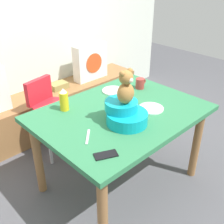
{
  "coord_description": "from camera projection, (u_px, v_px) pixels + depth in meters",
  "views": [
    {
      "loc": [
        -1.35,
        -1.31,
        1.78
      ],
      "look_at": [
        0.0,
        0.1,
        0.69
      ],
      "focal_mm": 43.86,
      "sensor_mm": 36.0,
      "label": 1
    }
  ],
  "objects": [
    {
      "name": "book_stack",
      "position": [
        59.0,
        86.0,
        3.19
      ],
      "size": [
        0.2,
        0.14,
        0.07
      ],
      "primitive_type": "cube",
      "color": "olive",
      "rests_on": "window_bench"
    },
    {
      "name": "dinner_plate_far",
      "position": [
        113.0,
        91.0,
        2.47
      ],
      "size": [
        0.2,
        0.2,
        0.01
      ],
      "primitive_type": "cylinder",
      "color": "white",
      "rests_on": "dining_table"
    },
    {
      "name": "table_fork",
      "position": [
        88.0,
        137.0,
        1.84
      ],
      "size": [
        0.13,
        0.13,
        0.01
      ],
      "primitive_type": "cube",
      "rotation": [
        0.0,
        0.0,
        2.36
      ],
      "color": "silver",
      "rests_on": "dining_table"
    },
    {
      "name": "ketchup_bottle",
      "position": [
        64.0,
        100.0,
        2.13
      ],
      "size": [
        0.07,
        0.07,
        0.18
      ],
      "color": "gold",
      "rests_on": "dining_table"
    },
    {
      "name": "infant_seat_teal",
      "position": [
        125.0,
        114.0,
        1.97
      ],
      "size": [
        0.3,
        0.33,
        0.16
      ],
      "color": "#0D9BB1",
      "rests_on": "dining_table"
    },
    {
      "name": "window_bench",
      "position": [
        44.0,
        112.0,
        3.19
      ],
      "size": [
        2.6,
        0.44,
        0.46
      ],
      "primitive_type": "cube",
      "color": "olive",
      "rests_on": "ground_plane"
    },
    {
      "name": "pillow_floral_right",
      "position": [
        90.0,
        62.0,
        3.38
      ],
      "size": [
        0.44,
        0.15,
        0.44
      ],
      "color": "white",
      "rests_on": "window_bench"
    },
    {
      "name": "teddy_bear",
      "position": [
        126.0,
        88.0,
        1.87
      ],
      "size": [
        0.13,
        0.12,
        0.25
      ],
      "color": "#9E6E37",
      "rests_on": "infant_seat_teal"
    },
    {
      "name": "highchair",
      "position": [
        50.0,
        108.0,
        2.67
      ],
      "size": [
        0.39,
        0.5,
        0.79
      ],
      "color": "red",
      "rests_on": "ground_plane"
    },
    {
      "name": "ground_plane",
      "position": [
        120.0,
        181.0,
        2.52
      ],
      "size": [
        8.0,
        8.0,
        0.0
      ],
      "primitive_type": "plane",
      "color": "#4C4C51"
    },
    {
      "name": "dinner_plate_near",
      "position": [
        151.0,
        108.0,
        2.18
      ],
      "size": [
        0.2,
        0.2,
        0.01
      ],
      "primitive_type": "cylinder",
      "color": "white",
      "rests_on": "dining_table"
    },
    {
      "name": "back_wall",
      "position": [
        18.0,
        13.0,
        2.83
      ],
      "size": [
        4.4,
        0.1,
        2.6
      ],
      "primitive_type": "cube",
      "color": "silver",
      "rests_on": "ground_plane"
    },
    {
      "name": "dining_table",
      "position": [
        121.0,
        122.0,
        2.2
      ],
      "size": [
        1.3,
        0.98,
        0.74
      ],
      "color": "#2D7247",
      "rests_on": "ground_plane"
    },
    {
      "name": "cell_phone",
      "position": [
        106.0,
        155.0,
        1.66
      ],
      "size": [
        0.16,
        0.12,
        0.01
      ],
      "primitive_type": "cube",
      "rotation": [
        0.0,
        0.0,
        1.14
      ],
      "color": "black",
      "rests_on": "dining_table"
    },
    {
      "name": "coffee_mug",
      "position": [
        140.0,
        83.0,
        2.51
      ],
      "size": [
        0.12,
        0.08,
        0.09
      ],
      "color": "#9E332D",
      "rests_on": "dining_table"
    }
  ]
}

